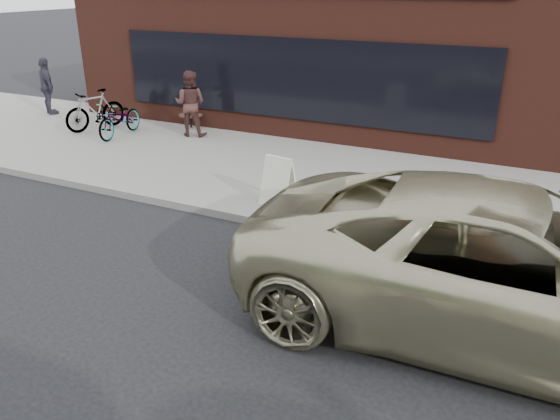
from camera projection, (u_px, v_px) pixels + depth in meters
ground at (116, 364)px, 6.20m from camera, size 120.00×120.00×0.00m
near_sidewalk at (335, 174)px, 11.96m from camera, size 44.00×6.00×0.15m
storefront at (356, 38)px, 17.69m from camera, size 14.00×10.07×4.50m
motorcycle at (378, 225)px, 8.43m from camera, size 1.90×0.79×1.21m
minivan at (511, 267)px, 6.45m from camera, size 6.56×3.20×1.80m
bicycle_front at (120, 119)px, 14.44m from camera, size 0.80×1.82×0.93m
bicycle_rear at (95, 110)px, 15.04m from camera, size 1.00×1.87×1.08m
sandwich_sign at (279, 181)px, 10.05m from camera, size 0.65×0.61×0.91m
cafe_table at (191, 115)px, 15.30m from camera, size 0.65×0.65×0.37m
cafe_patron_left at (190, 104)px, 14.32m from camera, size 0.97×0.84×1.71m
cafe_patron_right at (47, 86)px, 16.62m from camera, size 1.08×0.84×1.70m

